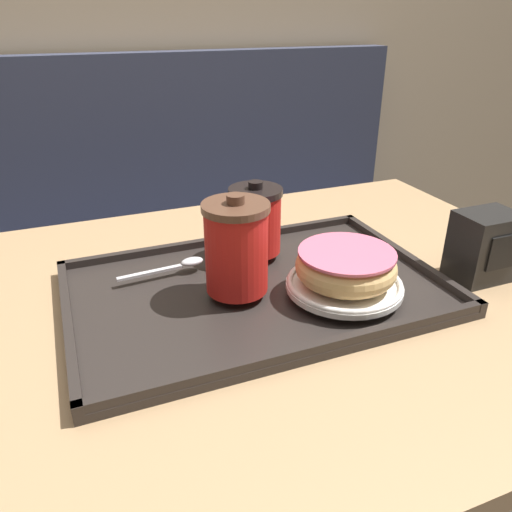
{
  "coord_description": "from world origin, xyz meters",
  "views": [
    {
      "loc": [
        -0.25,
        -0.59,
        1.11
      ],
      "look_at": [
        -0.01,
        0.0,
        0.8
      ],
      "focal_mm": 35.0,
      "sensor_mm": 36.0,
      "label": 1
    }
  ],
  "objects_px": {
    "spoon": "(181,264)",
    "napkin_dispenser": "(484,246)",
    "donut_chocolate_glazed": "(346,266)",
    "coffee_cup_rear": "(255,220)",
    "coffee_cup_front": "(236,247)"
  },
  "relations": [
    {
      "from": "donut_chocolate_glazed",
      "to": "napkin_dispenser",
      "type": "relative_size",
      "value": 1.32
    },
    {
      "from": "coffee_cup_rear",
      "to": "napkin_dispenser",
      "type": "distance_m",
      "value": 0.35
    },
    {
      "from": "coffee_cup_front",
      "to": "napkin_dispenser",
      "type": "distance_m",
      "value": 0.39
    },
    {
      "from": "coffee_cup_front",
      "to": "coffee_cup_rear",
      "type": "distance_m",
      "value": 0.13
    },
    {
      "from": "coffee_cup_front",
      "to": "napkin_dispenser",
      "type": "bearing_deg",
      "value": -10.18
    },
    {
      "from": "spoon",
      "to": "napkin_dispenser",
      "type": "height_order",
      "value": "napkin_dispenser"
    },
    {
      "from": "donut_chocolate_glazed",
      "to": "napkin_dispenser",
      "type": "height_order",
      "value": "napkin_dispenser"
    },
    {
      "from": "spoon",
      "to": "napkin_dispenser",
      "type": "distance_m",
      "value": 0.47
    },
    {
      "from": "coffee_cup_rear",
      "to": "spoon",
      "type": "distance_m",
      "value": 0.14
    },
    {
      "from": "spoon",
      "to": "napkin_dispenser",
      "type": "xyz_separation_m",
      "value": [
        0.44,
        -0.16,
        0.02
      ]
    },
    {
      "from": "coffee_cup_front",
      "to": "spoon",
      "type": "distance_m",
      "value": 0.13
    },
    {
      "from": "coffee_cup_front",
      "to": "napkin_dispenser",
      "type": "relative_size",
      "value": 1.31
    },
    {
      "from": "coffee_cup_front",
      "to": "coffee_cup_rear",
      "type": "height_order",
      "value": "coffee_cup_front"
    },
    {
      "from": "donut_chocolate_glazed",
      "to": "spoon",
      "type": "xyz_separation_m",
      "value": [
        -0.2,
        0.15,
        -0.03
      ]
    },
    {
      "from": "coffee_cup_rear",
      "to": "spoon",
      "type": "xyz_separation_m",
      "value": [
        -0.13,
        -0.01,
        -0.05
      ]
    }
  ]
}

